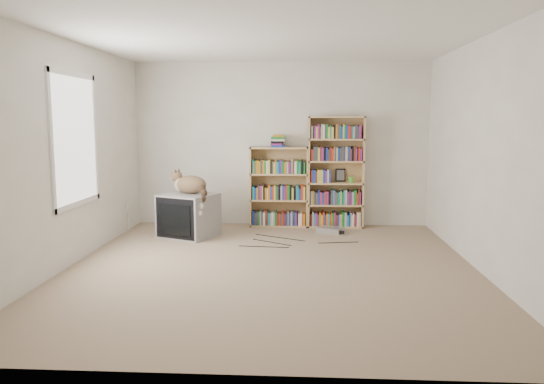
# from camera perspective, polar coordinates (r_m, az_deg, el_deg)

# --- Properties ---
(floor) EXTENTS (4.50, 5.00, 0.01)m
(floor) POSITION_cam_1_polar(r_m,az_deg,el_deg) (5.92, -0.08, -8.14)
(floor) COLOR gray
(floor) RESTS_ON ground
(wall_back) EXTENTS (4.50, 0.02, 2.50)m
(wall_back) POSITION_cam_1_polar(r_m,az_deg,el_deg) (8.20, 0.97, 5.15)
(wall_back) COLOR silver
(wall_back) RESTS_ON floor
(wall_front) EXTENTS (4.50, 0.02, 2.50)m
(wall_front) POSITION_cam_1_polar(r_m,az_deg,el_deg) (3.22, -2.74, 1.18)
(wall_front) COLOR silver
(wall_front) RESTS_ON floor
(wall_left) EXTENTS (0.02, 5.00, 2.50)m
(wall_left) POSITION_cam_1_polar(r_m,az_deg,el_deg) (6.26, -21.17, 3.84)
(wall_left) COLOR silver
(wall_left) RESTS_ON floor
(wall_right) EXTENTS (0.02, 5.00, 2.50)m
(wall_right) POSITION_cam_1_polar(r_m,az_deg,el_deg) (6.01, 21.93, 3.66)
(wall_right) COLOR silver
(wall_right) RESTS_ON floor
(ceiling) EXTENTS (4.50, 5.00, 0.02)m
(ceiling) POSITION_cam_1_polar(r_m,az_deg,el_deg) (5.76, -0.08, 16.54)
(ceiling) COLOR white
(ceiling) RESTS_ON wall_back
(window) EXTENTS (0.02, 1.22, 1.52)m
(window) POSITION_cam_1_polar(r_m,az_deg,el_deg) (6.43, -20.40, 5.30)
(window) COLOR white
(window) RESTS_ON wall_left
(crt_tv) EXTENTS (0.89, 0.85, 0.60)m
(crt_tv) POSITION_cam_1_polar(r_m,az_deg,el_deg) (7.51, -8.91, -2.48)
(crt_tv) COLOR gray
(crt_tv) RESTS_ON floor
(cat) EXTENTS (0.64, 0.65, 0.55)m
(cat) POSITION_cam_1_polar(r_m,az_deg,el_deg) (7.44, -8.57, 0.50)
(cat) COLOR #3C2D18
(cat) RESTS_ON crt_tv
(bookcase_tall) EXTENTS (0.84, 0.30, 1.68)m
(bookcase_tall) POSITION_cam_1_polar(r_m,az_deg,el_deg) (8.10, 6.86, 1.88)
(bookcase_tall) COLOR tan
(bookcase_tall) RESTS_ON floor
(bookcase_short) EXTENTS (0.88, 0.30, 1.22)m
(bookcase_short) POSITION_cam_1_polar(r_m,az_deg,el_deg) (8.12, 0.78, 0.19)
(bookcase_short) COLOR tan
(bookcase_short) RESTS_ON floor
(book_stack) EXTENTS (0.22, 0.29, 0.19)m
(book_stack) POSITION_cam_1_polar(r_m,az_deg,el_deg) (8.03, 0.61, 5.52)
(book_stack) COLOR red
(book_stack) RESTS_ON bookcase_short
(green_mug) EXTENTS (0.08, 0.08, 0.09)m
(green_mug) POSITION_cam_1_polar(r_m,az_deg,el_deg) (8.10, 8.49, 1.35)
(green_mug) COLOR green
(green_mug) RESTS_ON bookcase_tall
(framed_print) EXTENTS (0.15, 0.05, 0.20)m
(framed_print) POSITION_cam_1_polar(r_m,az_deg,el_deg) (8.18, 7.37, 1.82)
(framed_print) COLOR black
(framed_print) RESTS_ON bookcase_tall
(dvd_player) EXTENTS (0.42, 0.37, 0.08)m
(dvd_player) POSITION_cam_1_polar(r_m,az_deg,el_deg) (7.75, 6.31, -4.08)
(dvd_player) COLOR #ABABB0
(dvd_player) RESTS_ON floor
(wall_outlet) EXTENTS (0.01, 0.08, 0.13)m
(wall_outlet) POSITION_cam_1_polar(r_m,az_deg,el_deg) (8.10, -15.28, -1.77)
(wall_outlet) COLOR silver
(wall_outlet) RESTS_ON wall_left
(floor_cables) EXTENTS (1.20, 0.70, 0.01)m
(floor_cables) POSITION_cam_1_polar(r_m,az_deg,el_deg) (7.11, 2.45, -5.41)
(floor_cables) COLOR black
(floor_cables) RESTS_ON floor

